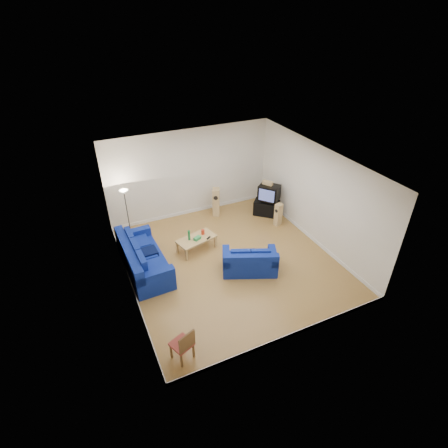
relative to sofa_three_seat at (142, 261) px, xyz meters
name	(u,v)px	position (x,y,z in m)	size (l,w,h in m)	color
room	(230,218)	(2.52, -0.66, 1.19)	(6.01, 6.51, 3.21)	brown
sofa_three_seat	(142,261)	(0.00, 0.00, 0.00)	(1.16, 2.51, 0.96)	navy
sofa_loveseat	(250,263)	(2.84, -1.34, -0.06)	(1.79, 1.43, 0.79)	navy
coffee_table	(196,240)	(1.81, 0.29, 0.03)	(1.34, 0.90, 0.44)	tan
bottle	(189,235)	(1.58, 0.31, 0.26)	(0.08, 0.08, 0.33)	#197233
tissue_box	(197,238)	(1.81, 0.21, 0.14)	(0.23, 0.13, 0.09)	green
red_canister	(203,232)	(2.09, 0.42, 0.17)	(0.11, 0.11, 0.16)	red
remote	(209,238)	(2.16, 0.13, 0.10)	(0.17, 0.05, 0.02)	black
tv_stand	(266,208)	(4.97, 1.28, -0.08)	(0.90, 0.50, 0.55)	black
av_receiver	(268,200)	(5.00, 1.25, 0.25)	(0.45, 0.37, 0.11)	black
television	(269,193)	(5.00, 1.22, 0.58)	(0.86, 0.88, 0.55)	black
centre_speaker	(268,183)	(4.97, 1.33, 0.92)	(0.37, 0.15, 0.13)	tan
speaker_left	(216,202)	(3.26, 2.04, 0.18)	(0.36, 0.39, 1.07)	tan
speaker_right	(278,215)	(4.97, 0.49, 0.06)	(0.29, 0.26, 0.83)	tan
floor_lamp	(125,198)	(0.07, 2.04, 1.05)	(0.29, 0.29, 1.70)	black
dining_chair	(184,344)	(0.09, -3.42, 0.14)	(0.56, 0.56, 0.89)	brown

